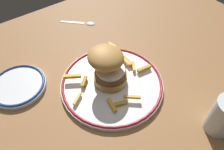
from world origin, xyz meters
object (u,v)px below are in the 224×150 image
object	(u,v)px
dinner_plate	(112,84)
side_plate	(18,85)
burger	(108,66)
water_glass	(223,118)
spoon	(87,23)

from	to	relation	value
dinner_plate	side_plate	bearing A→B (deg)	144.74
burger	water_glass	distance (cm)	30.88
water_glass	side_plate	distance (cm)	54.38
dinner_plate	side_plate	world-z (taller)	same
burger	water_glass	world-z (taller)	burger
burger	side_plate	distance (cm)	26.48
dinner_plate	side_plate	distance (cm)	26.80
water_glass	burger	bearing A→B (deg)	115.01
burger	water_glass	size ratio (longest dim) A/B	1.35
water_glass	side_plate	bearing A→B (deg)	129.95
burger	dinner_plate	bearing A→B (deg)	-88.07
burger	side_plate	bearing A→B (deg)	147.88
burger	spoon	world-z (taller)	burger
burger	water_glass	bearing A→B (deg)	-64.99
dinner_plate	water_glass	xyz separation A→B (cm)	(12.95, -26.13, 3.64)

